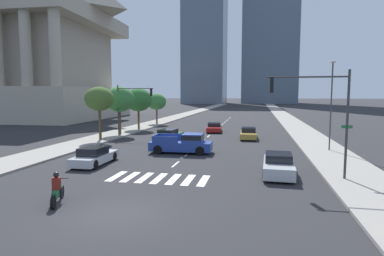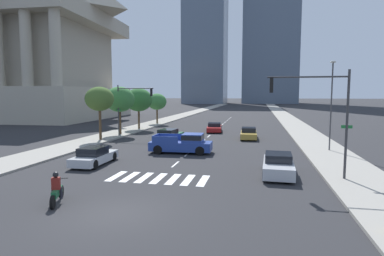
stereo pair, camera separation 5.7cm
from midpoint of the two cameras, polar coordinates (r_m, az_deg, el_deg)
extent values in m
plane|color=#28282B|center=(14.37, -13.17, -14.51)|extent=(800.00, 800.00, 0.00)
cube|color=gray|center=(42.90, 19.20, -0.97)|extent=(4.00, 260.00, 0.15)
cube|color=gray|center=(45.87, -10.81, -0.31)|extent=(4.00, 260.00, 0.15)
cube|color=silver|center=(20.58, -13.19, -8.22)|extent=(0.45, 2.48, 0.01)
cube|color=silver|center=(20.23, -10.85, -8.42)|extent=(0.45, 2.48, 0.01)
cube|color=silver|center=(19.92, -8.42, -8.60)|extent=(0.45, 2.48, 0.01)
cube|color=silver|center=(19.64, -5.92, -8.78)|extent=(0.45, 2.48, 0.01)
cube|color=silver|center=(19.40, -3.35, -8.95)|extent=(0.45, 2.48, 0.01)
cube|color=silver|center=(19.19, -0.72, -9.10)|extent=(0.45, 2.48, 0.01)
cube|color=silver|center=(19.03, 1.97, -9.23)|extent=(0.45, 2.48, 0.01)
cube|color=silver|center=(23.38, -2.99, -6.37)|extent=(0.14, 2.00, 0.01)
cube|color=silver|center=(27.20, -0.89, -4.62)|extent=(0.14, 2.00, 0.01)
cube|color=silver|center=(31.06, 0.68, -3.29)|extent=(0.14, 2.00, 0.01)
cube|color=silver|center=(34.95, 1.90, -2.26)|extent=(0.14, 2.00, 0.01)
cube|color=silver|center=(38.87, 2.87, -1.44)|extent=(0.14, 2.00, 0.01)
cube|color=silver|center=(42.80, 3.66, -0.76)|extent=(0.14, 2.00, 0.01)
cube|color=silver|center=(46.74, 4.32, -0.20)|extent=(0.14, 2.00, 0.01)
cube|color=silver|center=(50.69, 4.88, 0.27)|extent=(0.14, 2.00, 0.01)
cube|color=silver|center=(54.65, 5.36, 0.68)|extent=(0.14, 2.00, 0.01)
cube|color=silver|center=(58.61, 5.77, 1.03)|extent=(0.14, 2.00, 0.01)
cube|color=silver|center=(62.58, 6.13, 1.33)|extent=(0.14, 2.00, 0.01)
cube|color=silver|center=(66.55, 6.45, 1.60)|extent=(0.14, 2.00, 0.01)
cube|color=silver|center=(70.53, 6.73, 1.84)|extent=(0.14, 2.00, 0.01)
cylinder|color=black|center=(17.16, -22.02, -10.34)|extent=(0.33, 0.60, 0.60)
cylinder|color=black|center=(15.69, -23.30, -11.92)|extent=(0.33, 0.60, 0.60)
cube|color=#1E6038|center=(16.36, -22.66, -10.36)|extent=(0.66, 1.26, 0.32)
cylinder|color=#B2B2B7|center=(16.99, -22.13, -9.46)|extent=(0.17, 0.32, 0.67)
cylinder|color=black|center=(16.95, -22.14, -8.20)|extent=(0.67, 0.28, 0.04)
cube|color=maroon|center=(16.15, -22.80, -8.97)|extent=(0.42, 0.35, 0.55)
sphere|color=black|center=(16.06, -22.86, -7.57)|extent=(0.26, 0.26, 0.26)
cylinder|color=black|center=(16.42, -23.27, -10.51)|extent=(0.15, 0.15, 0.55)
cylinder|color=black|center=(16.33, -22.03, -10.54)|extent=(0.15, 0.15, 0.55)
cube|color=navy|center=(27.72, -2.02, -3.18)|extent=(5.27, 2.12, 0.75)
cube|color=navy|center=(27.42, 0.11, -1.74)|extent=(1.72, 1.87, 0.70)
cube|color=black|center=(27.41, 0.11, -1.57)|extent=(1.74, 1.91, 0.39)
cube|color=navy|center=(28.79, -3.87, -1.54)|extent=(2.19, 0.14, 0.55)
cube|color=navy|center=(26.96, -4.83, -2.05)|extent=(2.19, 0.14, 0.55)
cube|color=navy|center=(28.16, -6.50, -1.73)|extent=(0.13, 1.91, 0.55)
cylinder|color=black|center=(28.31, 1.88, -3.42)|extent=(0.77, 0.28, 0.76)
cylinder|color=black|center=(26.58, 1.34, -4.04)|extent=(0.77, 0.28, 0.76)
cylinder|color=black|center=(29.01, -5.09, -3.22)|extent=(0.77, 0.28, 0.76)
cylinder|color=black|center=(27.32, -6.05, -3.80)|extent=(0.77, 0.28, 0.76)
cube|color=maroon|center=(43.43, 3.87, -0.09)|extent=(2.36, 4.80, 0.55)
cube|color=black|center=(43.61, 3.88, 0.60)|extent=(1.87, 2.25, 0.46)
cylinder|color=black|center=(41.86, 4.98, -0.48)|extent=(0.29, 0.66, 0.64)
cylinder|color=black|center=(41.91, 2.64, -0.46)|extent=(0.29, 0.66, 0.64)
cylinder|color=black|center=(44.99, 5.01, -0.04)|extent=(0.29, 0.66, 0.64)
cylinder|color=black|center=(45.04, 2.84, -0.02)|extent=(0.29, 0.66, 0.64)
cube|color=#1E6038|center=(34.35, -4.15, -1.60)|extent=(2.27, 4.86, 0.66)
cube|color=black|center=(34.06, -4.31, -0.66)|extent=(1.79, 2.26, 0.53)
cylinder|color=black|center=(36.13, -4.42, -1.50)|extent=(0.28, 0.66, 0.64)
cylinder|color=black|center=(35.57, -2.00, -1.60)|extent=(0.28, 0.66, 0.64)
cylinder|color=black|center=(33.22, -6.46, -2.17)|extent=(0.28, 0.66, 0.64)
cylinder|color=black|center=(32.60, -3.85, -2.30)|extent=(0.28, 0.66, 0.64)
cube|color=#B7BABF|center=(24.29, -16.78, -5.08)|extent=(1.73, 4.37, 0.57)
cube|color=black|center=(24.01, -17.06, -3.87)|extent=(1.52, 1.97, 0.54)
cylinder|color=black|center=(25.96, -16.74, -4.67)|extent=(0.22, 0.64, 0.64)
cylinder|color=black|center=(25.28, -13.65, -4.86)|extent=(0.22, 0.64, 0.64)
cylinder|color=black|center=(23.43, -20.13, -5.91)|extent=(0.22, 0.64, 0.64)
cylinder|color=black|center=(22.68, -16.80, -6.18)|extent=(0.22, 0.64, 0.64)
cube|color=#B7BABF|center=(20.87, 14.86, -6.65)|extent=(1.97, 4.54, 0.69)
cube|color=black|center=(20.98, 14.89, -4.96)|extent=(1.66, 2.07, 0.48)
cylinder|color=black|center=(19.47, 17.35, -8.19)|extent=(0.24, 0.65, 0.64)
cylinder|color=black|center=(19.43, 12.53, -8.09)|extent=(0.24, 0.65, 0.64)
cylinder|color=black|center=(22.43, 16.85, -6.32)|extent=(0.24, 0.65, 0.64)
cylinder|color=black|center=(22.39, 12.69, -6.23)|extent=(0.24, 0.65, 0.64)
cube|color=#B28E38|center=(37.06, 9.84, -1.17)|extent=(1.89, 4.60, 0.59)
cube|color=black|center=(37.22, 9.86, -0.30)|extent=(1.60, 2.09, 0.50)
cylinder|color=black|center=(35.56, 11.12, -1.71)|extent=(0.24, 0.65, 0.64)
cylinder|color=black|center=(35.55, 8.58, -1.67)|extent=(0.24, 0.65, 0.64)
cylinder|color=black|center=(38.62, 11.00, -1.11)|extent=(0.24, 0.65, 0.64)
cylinder|color=black|center=(38.62, 8.66, -1.07)|extent=(0.24, 0.65, 0.64)
cylinder|color=#333335|center=(20.38, 25.51, 0.51)|extent=(0.14, 0.14, 6.22)
cylinder|color=#333335|center=(19.91, 19.55, 8.45)|extent=(4.47, 0.10, 0.10)
cube|color=black|center=(19.71, 13.75, 7.34)|extent=(0.20, 0.28, 0.90)
sphere|color=red|center=(19.72, 13.77, 8.21)|extent=(0.18, 0.18, 0.18)
sphere|color=orange|center=(19.71, 13.75, 7.34)|extent=(0.18, 0.18, 0.18)
sphere|color=green|center=(19.71, 13.73, 6.47)|extent=(0.18, 0.18, 0.18)
cube|color=#19662D|center=(20.39, 25.50, 0.20)|extent=(0.60, 0.04, 0.18)
cylinder|color=#333335|center=(39.19, -12.87, 3.04)|extent=(0.14, 0.14, 5.92)
cylinder|color=#333335|center=(38.31, -9.98, 6.87)|extent=(4.33, 0.10, 0.10)
cube|color=black|center=(37.65, -7.23, 6.24)|extent=(0.20, 0.28, 0.90)
sphere|color=red|center=(37.66, -7.24, 6.70)|extent=(0.18, 0.18, 0.18)
sphere|color=orange|center=(37.65, -7.23, 6.24)|extent=(0.18, 0.18, 0.18)
sphere|color=green|center=(37.65, -7.23, 5.79)|extent=(0.18, 0.18, 0.18)
cube|color=#19662D|center=(39.19, -12.87, 3.10)|extent=(0.60, 0.04, 0.18)
cylinder|color=#3F3F42|center=(30.38, 23.18, 3.39)|extent=(0.12, 0.12, 7.48)
ellipsoid|color=beige|center=(30.48, 23.48, 10.61)|extent=(0.50, 0.24, 0.20)
cylinder|color=#4C3823|center=(36.02, -15.89, 0.52)|extent=(0.28, 0.28, 3.15)
ellipsoid|color=#426028|center=(35.87, -16.02, 4.95)|extent=(3.03, 3.03, 2.57)
cylinder|color=#4C3823|center=(40.62, -12.59, 0.94)|extent=(0.28, 0.28, 2.79)
ellipsoid|color=#387538|center=(40.48, -12.68, 4.94)|extent=(3.61, 3.61, 3.07)
cylinder|color=#4C3823|center=(46.54, -9.39, 1.46)|extent=(0.28, 0.28, 2.54)
ellipsoid|color=#2D662D|center=(46.41, -9.45, 4.92)|extent=(3.83, 3.83, 3.26)
cylinder|color=#4C3823|center=(54.53, -6.23, 2.05)|extent=(0.28, 0.28, 2.35)
ellipsoid|color=#387538|center=(54.42, -6.26, 4.62)|extent=(3.18, 3.18, 2.71)
cube|color=#B2A893|center=(75.93, -25.54, 3.97)|extent=(31.04, 31.04, 6.30)
cube|color=#A49A88|center=(76.26, -25.86, 10.92)|extent=(24.21, 24.21, 12.16)
cylinder|color=#B2A893|center=(60.84, -27.18, 12.28)|extent=(1.80, 1.80, 12.16)
cylinder|color=#B2A893|center=(57.96, -22.94, 12.81)|extent=(1.80, 1.80, 12.16)
cube|color=#B2A893|center=(77.37, -26.12, 16.51)|extent=(31.04, 31.04, 3.00)
cube|color=slate|center=(183.23, 2.32, 16.27)|extent=(21.95, 24.80, 75.78)
camera|label=1|loc=(0.03, -90.06, -0.01)|focal=30.36mm
camera|label=2|loc=(0.03, 89.94, 0.01)|focal=30.36mm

